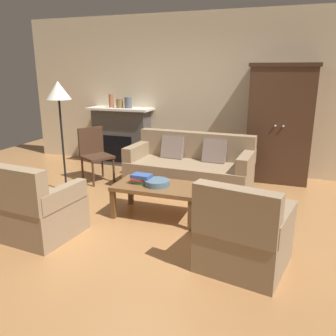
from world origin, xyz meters
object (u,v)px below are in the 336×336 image
object	(u,v)px
floor_lamp	(59,97)
side_chair_wooden	(94,151)
armchair_near_right	(243,237)
couch	(190,169)
mantel_vase_terracotta	(111,101)
mantel_vase_bronze	(120,103)
armoire	(280,124)
coffee_table	(158,189)
book_stack	(142,179)
mantel_vase_slate	(128,103)
armchair_near_left	(37,210)
fireplace	(121,136)
fruit_bowl	(157,183)

from	to	relation	value
floor_lamp	side_chair_wooden	bearing A→B (deg)	77.81
armchair_near_right	couch	bearing A→B (deg)	118.39
mantel_vase_terracotta	mantel_vase_bronze	xyz separation A→B (m)	(0.18, 0.00, -0.04)
armoire	coffee_table	xyz separation A→B (m)	(-1.36, -2.08, -0.60)
armoire	armchair_near_right	distance (m)	3.02
book_stack	mantel_vase_terracotta	size ratio (longest dim) A/B	1.05
mantel_vase_slate	side_chair_wooden	bearing A→B (deg)	-96.59
mantel_vase_slate	side_chair_wooden	distance (m)	1.31
coffee_table	mantel_vase_bronze	size ratio (longest dim) A/B	6.46
book_stack	armoire	bearing A→B (deg)	52.87
coffee_table	book_stack	distance (m)	0.25
armchair_near_left	armchair_near_right	world-z (taller)	same
mantel_vase_bronze	mantel_vase_slate	size ratio (longest dim) A/B	0.84
fireplace	fruit_bowl	xyz separation A→B (m)	(1.59, -2.18, -0.11)
side_chair_wooden	coffee_table	bearing A→B (deg)	-34.16
armoire	book_stack	distance (m)	2.65
fireplace	armchair_near_left	bearing A→B (deg)	-80.48
armchair_near_left	side_chair_wooden	world-z (taller)	side_chair_wooden
fireplace	armchair_near_left	distance (m)	3.19
fireplace	armchair_near_left	xyz separation A→B (m)	(0.53, -3.14, -0.25)
armchair_near_left	side_chair_wooden	xyz separation A→B (m)	(-0.47, 2.03, 0.20)
fireplace	side_chair_wooden	size ratio (longest dim) A/B	1.40
mantel_vase_bronze	floor_lamp	xyz separation A→B (m)	(-0.09, -1.74, 0.24)
armoire	armchair_near_right	size ratio (longest dim) A/B	2.14
coffee_table	fruit_bowl	distance (m)	0.09
armoire	mantel_vase_slate	xyz separation A→B (m)	(-2.77, 0.06, 0.25)
mantel_vase_terracotta	book_stack	bearing A→B (deg)	-54.01
fireplace	fruit_bowl	bearing A→B (deg)	-53.85
fireplace	floor_lamp	distance (m)	1.97
side_chair_wooden	floor_lamp	distance (m)	1.14
coffee_table	floor_lamp	distance (m)	2.04
fruit_bowl	mantel_vase_slate	bearing A→B (deg)	123.16
fireplace	floor_lamp	size ratio (longest dim) A/B	0.75
mantel_vase_bronze	side_chair_wooden	world-z (taller)	mantel_vase_bronze
couch	fireplace	bearing A→B (deg)	149.66
armoire	mantel_vase_terracotta	xyz separation A→B (m)	(-3.13, 0.06, 0.28)
fruit_bowl	armoire	bearing A→B (deg)	57.09
armoire	mantel_vase_terracotta	size ratio (longest dim) A/B	7.65
book_stack	couch	bearing A→B (deg)	75.25
armchair_near_left	mantel_vase_terracotta	bearing A→B (deg)	102.75
coffee_table	book_stack	size ratio (longest dim) A/B	4.16
couch	armchair_near_left	xyz separation A→B (m)	(-1.16, -2.15, -0.00)
mantel_vase_terracotta	armchair_near_right	xyz separation A→B (m)	(2.97, -3.01, -0.93)
mantel_vase_terracotta	side_chair_wooden	bearing A→B (deg)	-77.90
mantel_vase_slate	fruit_bowl	bearing A→B (deg)	-56.84
armoire	couch	world-z (taller)	armoire
armchair_near_right	armoire	bearing A→B (deg)	86.80
armchair_near_left	floor_lamp	world-z (taller)	floor_lamp
coffee_table	side_chair_wooden	distance (m)	1.87
armoire	book_stack	xyz separation A→B (m)	(-1.58, -2.08, -0.49)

